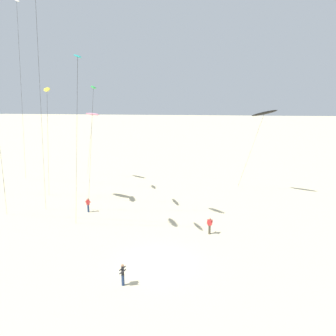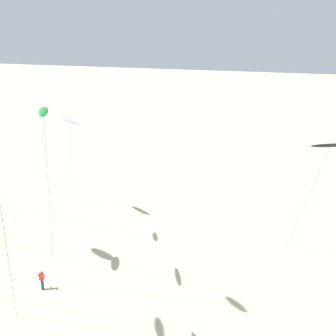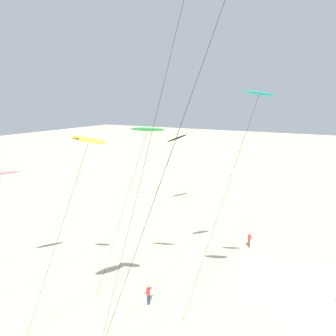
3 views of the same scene
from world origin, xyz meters
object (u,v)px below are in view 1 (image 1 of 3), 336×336
Objects in this scene: kite_pink at (92,115)px; kite_flyer_furthest at (88,205)px; kite_white at (17,7)px; kite_teal at (78,62)px; kite_flyer_nearest at (210,225)px; kite_yellow at (47,91)px; kite_green at (93,89)px; kite_flyer_middle at (123,274)px; kite_black at (264,113)px.

kite_pink is 6.03× the size of kite_flyer_furthest.
kite_pink is 15.86m from kite_white.
kite_teal is 0.70× the size of kite_white.
kite_flyer_furthest is at bearing 160.83° from kite_flyer_nearest.
kite_teal is 1.20× the size of kite_yellow.
kite_pink is at bearing 104.37° from kite_teal.
kite_flyer_middle is at bearing -68.25° from kite_green.
kite_flyer_furthest is (-2.20, 6.95, -14.81)m from kite_teal.
kite_pink is at bearing 133.16° from kite_flyer_nearest.
kite_green is 20.59m from kite_black.
kite_pink is 29.16m from kite_flyer_middle.
kite_black is 6.69× the size of kite_flyer_furthest.
kite_pink is at bearing 56.66° from kite_white.
kite_black is (28.34, 3.34, -11.80)m from kite_white.
kite_green reaches higher than kite_flyer_middle.
kite_green reaches higher than kite_flyer_furthest.
kite_teal is 23.81m from kite_black.
kite_green is 13.29m from kite_white.
kite_flyer_furthest is (-13.30, 4.62, 0.00)m from kite_flyer_nearest.
kite_white reaches higher than kite_black.
kite_flyer_nearest and kite_flyer_middle have the same top height.
kite_teal reaches higher than kite_flyer_nearest.
kite_green reaches higher than kite_yellow.
kite_black is 26.92m from kite_flyer_middle.
kite_black is (19.09, 7.10, -3.03)m from kite_green.
kite_pink is 23.49m from kite_black.
kite_flyer_nearest is at bearing -22.79° from kite_white.
kite_yellow is at bearing -97.40° from kite_pink.
kite_green is 8.31× the size of kite_flyer_furthest.
kite_flyer_nearest is (16.08, -17.15, -8.85)m from kite_pink.
kite_teal is 16.86m from kite_flyer_middle.
kite_green is 0.85× the size of kite_teal.
kite_flyer_middle is at bearing -69.88° from kite_pink.
kite_teal is 18.65m from kite_flyer_nearest.
kite_flyer_middle is (-13.43, -21.29, -9.55)m from kite_black.
kite_black is at bearing -11.80° from kite_pink.
kite_white reaches higher than kite_yellow.
kite_pink is 11.74m from kite_yellow.
kite_flyer_nearest is (11.09, 2.32, -14.81)m from kite_teal.
kite_black is at bearing 14.50° from kite_yellow.
kite_yellow is 25.39m from kite_black.
kite_white is (-5.36, -8.14, 12.51)m from kite_pink.
kite_black reaches higher than kite_flyer_furthest.
kite_green is at bearing 111.75° from kite_flyer_middle.
kite_green is 18.28m from kite_flyer_nearest.
kite_yellow is (-5.34, 0.79, -0.26)m from kite_green.
kite_pink is 0.61× the size of kite_teal.
kite_yellow reaches higher than kite_pink.
kite_black is at bearing 57.75° from kite_flyer_middle.
kite_flyer_middle is (4.57, -6.62, -14.81)m from kite_teal.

